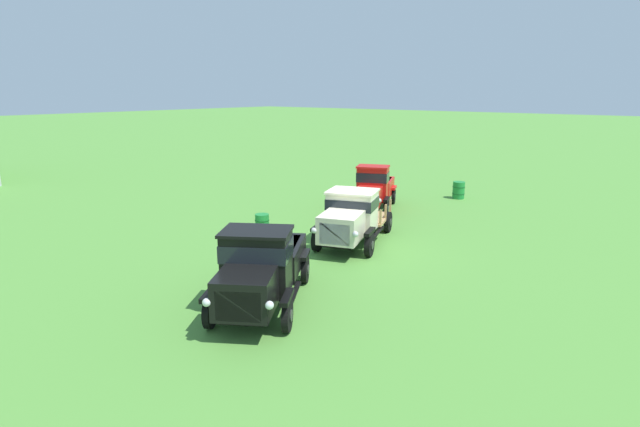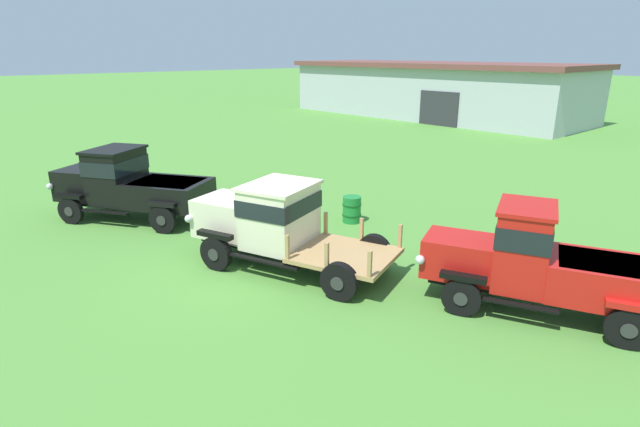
{
  "view_description": "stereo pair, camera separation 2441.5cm",
  "coord_description": "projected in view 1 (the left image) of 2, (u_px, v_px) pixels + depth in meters",
  "views": [
    {
      "loc": [
        -14.61,
        -9.9,
        5.71
      ],
      "look_at": [
        0.31,
        1.87,
        1.0
      ],
      "focal_mm": 28.0,
      "sensor_mm": 36.0,
      "label": 1
    },
    {
      "loc": [
        9.57,
        -6.58,
        5.08
      ],
      "look_at": [
        0.31,
        1.87,
        1.0
      ],
      "focal_mm": 28.0,
      "sensor_mm": 36.0,
      "label": 2
    }
  ],
  "objects": [
    {
      "name": "ground_plane",
      "position": [
        354.0,
        249.0,
        18.46
      ],
      "size": [
        240.0,
        240.0,
        0.0
      ],
      "primitive_type": "plane",
      "color": "#518E38"
    },
    {
      "name": "vintage_truck_foreground_near",
      "position": [
        261.0,
        266.0,
        13.39
      ],
      "size": [
        5.11,
        4.08,
        2.24
      ],
      "color": "black",
      "rests_on": "ground"
    },
    {
      "name": "oil_drum_beside_row",
      "position": [
        459.0,
        190.0,
        26.94
      ],
      "size": [
        0.66,
        0.66,
        0.92
      ],
      "color": "#1E7F33",
      "rests_on": "ground"
    },
    {
      "name": "vintage_truck_second_in_line",
      "position": [
        350.0,
        217.0,
        18.56
      ],
      "size": [
        5.49,
        3.45,
        2.09
      ],
      "color": "black",
      "rests_on": "ground"
    },
    {
      "name": "oil_drum_near_fence",
      "position": [
        262.0,
        224.0,
        20.32
      ],
      "size": [
        0.59,
        0.59,
        0.82
      ],
      "color": "#1E7F33",
      "rests_on": "ground"
    },
    {
      "name": "vintage_truck_midrow_center",
      "position": [
        374.0,
        188.0,
        24.3
      ],
      "size": [
        4.85,
        3.18,
        2.22
      ],
      "color": "black",
      "rests_on": "ground"
    }
  ]
}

